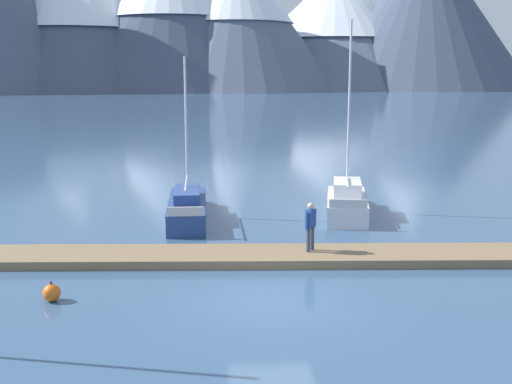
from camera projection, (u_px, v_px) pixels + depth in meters
ground_plane at (273, 302)px, 17.62m from camera, size 700.00×700.00×0.00m
mountain_central_massif at (78, 13)px, 205.09m from camera, size 78.26×78.26×46.26m
mountain_shoulder_ridge at (172, 5)px, 205.98m from camera, size 74.58×74.58×51.37m
mountain_east_summit at (238, 16)px, 204.29m from camera, size 65.88×65.88×45.09m
mountain_rear_spur at (335, 25)px, 231.27m from camera, size 86.82×86.82×42.52m
mountain_north_horn at (424, 10)px, 221.62m from camera, size 75.75×75.75×53.36m
dock at (261, 256)px, 21.51m from camera, size 29.01×4.05×0.30m
sailboat_second_berth at (188, 205)px, 27.67m from camera, size 1.63×7.18×6.99m
sailboat_mid_dock_port at (347, 200)px, 28.45m from camera, size 2.80×6.44×8.57m
person_on_dock at (310, 224)px, 21.43m from camera, size 0.42×0.47×1.69m
mooring_buoy_channel_marker at (52, 293)px, 17.67m from camera, size 0.50×0.50×0.58m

